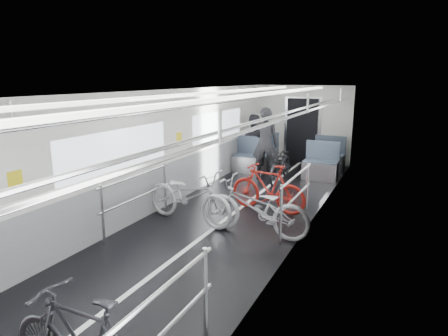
% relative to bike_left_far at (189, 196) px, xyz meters
% --- Properties ---
extents(car_shell, '(3.02, 14.01, 2.41)m').
position_rel_bike_left_far_xyz_m(car_shell, '(0.56, 0.98, 0.62)').
color(car_shell, black).
rests_on(car_shell, ground).
extents(bike_left_far, '(2.01, 1.00, 1.01)m').
position_rel_bike_left_far_xyz_m(bike_left_far, '(0.00, 0.00, 0.00)').
color(bike_left_far, '#A2A3A7').
rests_on(bike_left_far, floor).
extents(bike_right_mid, '(1.89, 0.70, 0.99)m').
position_rel_bike_left_far_xyz_m(bike_right_mid, '(1.34, -0.09, -0.01)').
color(bike_right_mid, '#ABAAAF').
rests_on(bike_right_mid, floor).
extents(bike_right_far, '(1.66, 0.66, 0.97)m').
position_rel_bike_left_far_xyz_m(bike_right_far, '(1.12, 1.20, -0.02)').
color(bike_right_far, '#A21B13').
rests_on(bike_right_far, floor).
extents(bike_aisle, '(0.63, 1.71, 0.89)m').
position_rel_bike_left_far_xyz_m(bike_aisle, '(0.68, 3.57, -0.06)').
color(bike_aisle, black).
rests_on(bike_aisle, floor).
extents(person_standing, '(0.77, 0.58, 1.89)m').
position_rel_bike_left_far_xyz_m(person_standing, '(0.20, 3.67, 0.44)').
color(person_standing, black).
rests_on(person_standing, floor).
extents(person_seated, '(0.83, 0.68, 1.59)m').
position_rel_bike_left_far_xyz_m(person_seated, '(-0.54, 4.73, 0.29)').
color(person_seated, '#25252B').
rests_on(person_seated, floor).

